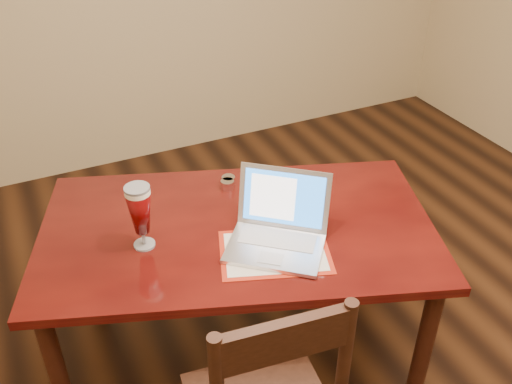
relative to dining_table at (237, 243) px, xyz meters
name	(u,v)px	position (x,y,z in m)	size (l,w,h in m)	color
dining_table	(237,243)	(0.00, 0.00, 0.00)	(1.80, 1.37, 1.02)	#4E0E0A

